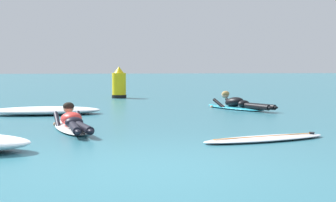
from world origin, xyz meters
name	(u,v)px	position (x,y,z in m)	size (l,w,h in m)	color
ground_plane	(114,104)	(0.00, 10.00, 0.00)	(120.00, 120.00, 0.00)	#2D6B7A
surfer_near	(73,123)	(-0.97, 3.67, 0.13)	(0.99, 2.67, 0.55)	white
surfer_far	(238,105)	(3.35, 7.62, 0.14)	(1.53, 2.53, 0.53)	#2DB2D1
drifting_surfboard	(266,138)	(2.21, 1.93, 0.03)	(2.31, 1.14, 0.16)	silver
whitewater_front	(45,111)	(-1.81, 6.87, 0.09)	(2.79, 1.17, 0.19)	white
channel_marker_buoy	(119,85)	(0.28, 12.98, 0.48)	(0.54, 0.54, 1.18)	yellow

